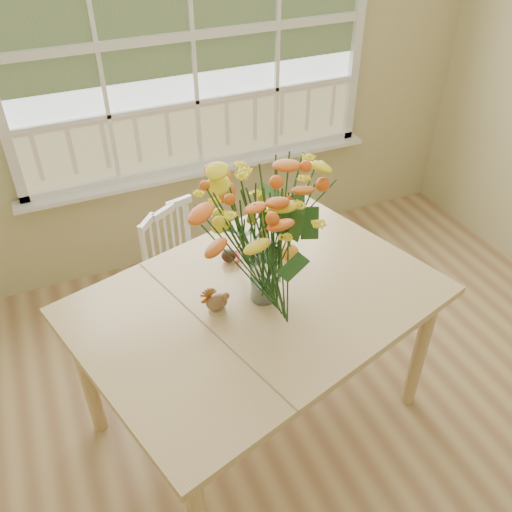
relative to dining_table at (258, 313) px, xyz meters
name	(u,v)px	position (x,y,z in m)	size (l,w,h in m)	color
wall_back	(193,68)	(0.24, 1.53, 0.61)	(4.00, 0.02, 2.70)	#C8BD80
window	(193,39)	(0.24, 1.50, 0.79)	(2.42, 0.12, 1.74)	silver
dining_table	(258,313)	(0.00, 0.00, 0.00)	(1.80, 1.50, 0.83)	tan
windsor_chair	(181,271)	(-0.16, 0.74, -0.26)	(0.53, 0.53, 0.85)	white
flower_vase	(264,224)	(0.02, 0.00, 0.49)	(0.55, 0.55, 0.65)	white
pumpkin	(289,253)	(0.25, 0.20, 0.13)	(0.09, 0.09, 0.07)	orange
turkey_figurine	(217,302)	(-0.19, 0.00, 0.14)	(0.10, 0.08, 0.12)	#CCB78C
dark_gourd	(229,256)	(-0.02, 0.29, 0.12)	(0.13, 0.11, 0.06)	#38160F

